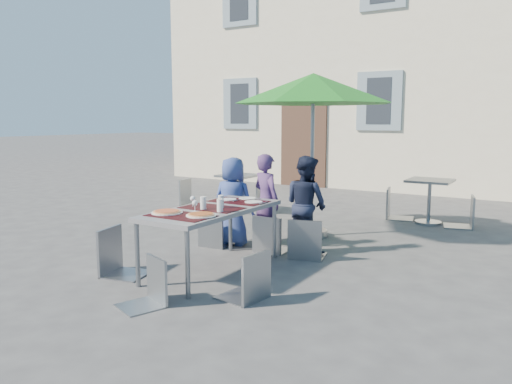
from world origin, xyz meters
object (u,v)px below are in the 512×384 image
Objects in this scene: chair_0 at (214,210)px; bg_chair_r_0 at (258,181)px; dining_table at (212,213)px; pizza_near_left at (167,212)px; cafe_table_0 at (239,187)px; cafe_table_1 at (430,193)px; chair_2 at (307,214)px; chair_5 at (147,254)px; child_1 at (266,201)px; patio_umbrella at (313,90)px; bg_chair_r_1 at (467,192)px; child_2 at (306,204)px; chair_3 at (117,223)px; chair_4 at (249,246)px; pizza_near_right at (201,215)px; chair_1 at (270,212)px; bg_chair_l_0 at (189,176)px; bg_chair_l_1 at (395,185)px; child_0 at (233,201)px.

bg_chair_r_0 reaches higher than chair_0.
pizza_near_left is (-0.21, -0.53, 0.07)m from dining_table.
cafe_table_1 reaches higher than cafe_table_0.
pizza_near_left is 1.54m from chair_0.
chair_5 is (-0.58, -2.25, -0.08)m from chair_2.
chair_2 is 1.36× the size of cafe_table_0.
pizza_near_left is at bearing 106.69° from child_1.
patio_umbrella is 3.35× the size of cafe_table_0.
cafe_table_0 is at bearing -168.26° from bg_chair_r_1.
patio_umbrella reaches higher than cafe_table_1.
child_2 is at bearing -119.41° from bg_chair_r_1.
chair_5 reaches higher than cafe_table_1.
chair_3 reaches higher than chair_0.
chair_4 is at bearing -59.55° from bg_chair_r_0.
cafe_table_1 is (1.31, 1.88, -1.66)m from patio_umbrella.
pizza_near_right is 4.76m from cafe_table_1.
child_1 reaches higher than pizza_near_right.
chair_4 is at bearing 39.36° from chair_5.
chair_1 is at bearing 113.44° from chair_4.
chair_0 is at bearing -45.28° from bg_chair_l_0.
chair_2 is at bearing 138.57° from child_2.
bg_chair_l_1 is at bearing 71.54° from patio_umbrella.
chair_2 is 3.16m from cafe_table_1.
chair_4 reaches higher than dining_table.
dining_table is 2.15× the size of chair_5.
bg_chair_r_1 reaches higher than pizza_near_left.
child_2 reaches higher than cafe_table_1.
chair_4 is at bearing -104.74° from bg_chair_r_1.
bg_chair_r_0 reaches higher than cafe_table_1.
chair_3 is at bearing 71.24° from child_0.
cafe_table_1 is at bearing 69.41° from pizza_near_left.
chair_2 is at bearing -2.10° from chair_1.
patio_umbrella is 3.20× the size of cafe_table_1.
child_1 is 2.13m from chair_3.
bg_chair_l_0 is (-3.12, 3.41, -0.09)m from dining_table.
chair_5 is (-0.08, -0.73, -0.27)m from pizza_near_right.
bg_chair_r_1 is at bearing 62.85° from dining_table.
bg_chair_l_0 reaches higher than dining_table.
chair_2 is (0.70, 1.05, -0.12)m from dining_table.
chair_0 is 1.24× the size of cafe_table_0.
dining_table is 4.62m from bg_chair_l_0.
child_2 is 0.49m from chair_1.
dining_table is 2.55× the size of cafe_table_0.
child_0 is 2.45m from chair_5.
bg_chair_r_0 is (-1.49, 3.44, -0.09)m from dining_table.
pizza_near_left is 4.91m from bg_chair_l_1.
bg_chair_r_1 is at bearing 10.64° from bg_chair_r_0.
patio_umbrella is (0.01, 2.68, 1.42)m from pizza_near_right.
child_1 is 2.09m from chair_4.
cafe_table_0 is at bearing 131.66° from chair_1.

